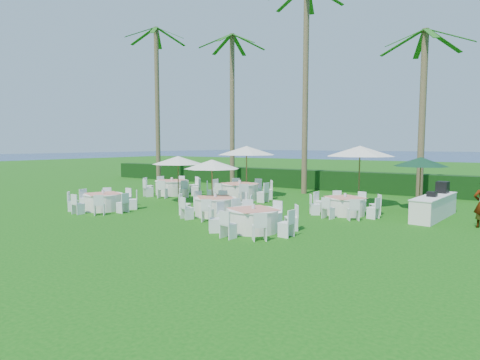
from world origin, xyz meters
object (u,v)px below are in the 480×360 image
at_px(banquet_table_f, 345,205).
at_px(umbrella_d, 360,151).
at_px(banquet_table_b, 215,206).
at_px(umbrella_green, 421,162).
at_px(banquet_table_c, 253,219).
at_px(umbrella_b, 212,164).
at_px(banquet_table_d, 172,187).
at_px(umbrella_c, 247,151).
at_px(banquet_table_e, 240,191).
at_px(banquet_table_a, 103,201).
at_px(buffet_table, 434,206).
at_px(umbrella_a, 178,160).

height_order(banquet_table_f, umbrella_d, umbrella_d).
xyz_separation_m(banquet_table_b, umbrella_green, (6.61, 5.70, 1.71)).
relative_size(banquet_table_b, banquet_table_c, 0.97).
xyz_separation_m(umbrella_b, umbrella_green, (7.16, 5.19, 0.08)).
xyz_separation_m(banquet_table_d, umbrella_c, (3.98, 1.57, 2.08)).
bearing_deg(banquet_table_e, banquet_table_a, -118.21).
xyz_separation_m(banquet_table_f, umbrella_c, (-6.28, 2.49, 2.13)).
relative_size(banquet_table_d, banquet_table_f, 1.12).
xyz_separation_m(banquet_table_b, umbrella_b, (-0.54, 0.51, 1.63)).
height_order(banquet_table_e, buffet_table, buffet_table).
bearing_deg(umbrella_d, banquet_table_c, -99.91).
relative_size(umbrella_a, umbrella_b, 1.07).
height_order(banquet_table_d, umbrella_a, umbrella_a).
relative_size(banquet_table_b, umbrella_c, 0.92).
height_order(banquet_table_b, umbrella_a, umbrella_a).
relative_size(banquet_table_d, umbrella_a, 1.29).
bearing_deg(banquet_table_e, umbrella_b, -73.30).
bearing_deg(umbrella_a, banquet_table_d, 138.45).
distance_m(umbrella_a, umbrella_c, 4.03).
bearing_deg(banquet_table_e, umbrella_a, -127.95).
height_order(banquet_table_f, buffet_table, buffet_table).
distance_m(banquet_table_a, umbrella_b, 5.08).
xyz_separation_m(banquet_table_a, banquet_table_e, (3.18, 5.93, 0.07)).
bearing_deg(banquet_table_c, umbrella_c, 123.74).
xyz_separation_m(banquet_table_e, umbrella_c, (-0.32, 1.17, 2.06)).
distance_m(banquet_table_e, buffet_table, 9.09).
height_order(umbrella_a, buffet_table, umbrella_a).
height_order(umbrella_d, umbrella_green, umbrella_d).
distance_m(banquet_table_e, banquet_table_f, 6.10).
bearing_deg(banquet_table_d, banquet_table_f, -5.12).
relative_size(banquet_table_d, umbrella_c, 1.02).
relative_size(banquet_table_a, umbrella_green, 1.24).
bearing_deg(umbrella_c, umbrella_d, 0.99).
height_order(umbrella_d, buffet_table, umbrella_d).
distance_m(banquet_table_b, buffet_table, 8.51).
relative_size(banquet_table_c, umbrella_c, 0.95).
distance_m(banquet_table_c, umbrella_b, 4.26).
height_order(banquet_table_a, umbrella_b, umbrella_b).
bearing_deg(banquet_table_a, banquet_table_d, 101.51).
height_order(umbrella_a, umbrella_c, umbrella_c).
distance_m(banquet_table_b, banquet_table_f, 5.24).
relative_size(banquet_table_a, umbrella_b, 1.24).
distance_m(banquet_table_a, banquet_table_b, 5.12).
xyz_separation_m(banquet_table_c, umbrella_d, (1.27, 7.27, 2.14)).
bearing_deg(banquet_table_d, banquet_table_c, -32.58).
bearing_deg(umbrella_c, buffet_table, -7.92).
relative_size(banquet_table_e, umbrella_green, 1.47).
bearing_deg(banquet_table_e, umbrella_c, 105.48).
relative_size(banquet_table_a, buffet_table, 0.74).
height_order(banquet_table_d, umbrella_b, umbrella_b).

